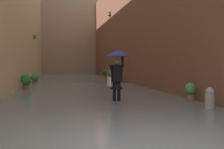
# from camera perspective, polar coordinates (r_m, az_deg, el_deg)

# --- Properties ---
(ground_plane) EXTENTS (73.34, 73.34, 0.00)m
(ground_plane) POSITION_cam_1_polar(r_m,az_deg,el_deg) (18.54, -7.53, -2.08)
(ground_plane) COLOR gray
(flood_water) EXTENTS (7.78, 35.33, 0.12)m
(flood_water) POSITION_cam_1_polar(r_m,az_deg,el_deg) (18.53, -7.53, -1.90)
(flood_water) COLOR slate
(flood_water) RESTS_ON ground_plane
(building_facade_left) EXTENTS (2.04, 33.33, 9.30)m
(building_facade_left) POSITION_cam_1_polar(r_m,az_deg,el_deg) (19.59, 5.58, 11.82)
(building_facade_left) COLOR brown
(building_facade_left) RESTS_ON ground_plane
(building_facade_far) EXTENTS (10.58, 1.80, 12.26)m
(building_facade_far) POSITION_cam_1_polar(r_m,az_deg,el_deg) (34.33, -9.78, 10.30)
(building_facade_far) COLOR gray
(building_facade_far) RESTS_ON ground_plane
(person_wading) EXTENTS (0.94, 0.94, 2.05)m
(person_wading) POSITION_cam_1_polar(r_m,az_deg,el_deg) (9.23, 1.20, 1.93)
(person_wading) COLOR black
(person_wading) RESTS_ON ground_plane
(potted_plant_near_left) EXTENTS (0.54, 0.54, 0.91)m
(potted_plant_near_left) POSITION_cam_1_polar(r_m,az_deg,el_deg) (24.51, -1.60, 0.24)
(potted_plant_near_left) COLOR #9E563D
(potted_plant_near_left) RESTS_ON ground_plane
(potted_plant_mid_right) EXTENTS (0.50, 0.50, 0.77)m
(potted_plant_mid_right) POSITION_cam_1_polar(r_m,az_deg,el_deg) (18.24, -17.05, -0.95)
(potted_plant_mid_right) COLOR #9E563D
(potted_plant_mid_right) RESTS_ON ground_plane
(potted_plant_far_left) EXTENTS (0.39, 0.39, 0.79)m
(potted_plant_far_left) POSITION_cam_1_polar(r_m,az_deg,el_deg) (9.63, 17.26, -3.85)
(potted_plant_far_left) COLOR brown
(potted_plant_far_left) RESTS_ON ground_plane
(potted_plant_mid_left) EXTENTS (0.52, 0.52, 0.84)m
(potted_plant_mid_left) POSITION_cam_1_polar(r_m,az_deg,el_deg) (18.62, 1.78, -0.56)
(potted_plant_mid_left) COLOR #66605B
(potted_plant_mid_left) RESTS_ON ground_plane
(potted_plant_far_right) EXTENTS (0.55, 0.55, 0.93)m
(potted_plant_far_right) POSITION_cam_1_polar(r_m,az_deg,el_deg) (14.22, -18.84, -1.48)
(potted_plant_far_right) COLOR #9E563D
(potted_plant_far_right) RESTS_ON ground_plane
(mooring_bollard) EXTENTS (0.29, 0.29, 0.76)m
(mooring_bollard) POSITION_cam_1_polar(r_m,az_deg,el_deg) (8.35, 21.21, -5.33)
(mooring_bollard) COLOR gray
(mooring_bollard) RESTS_ON ground_plane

